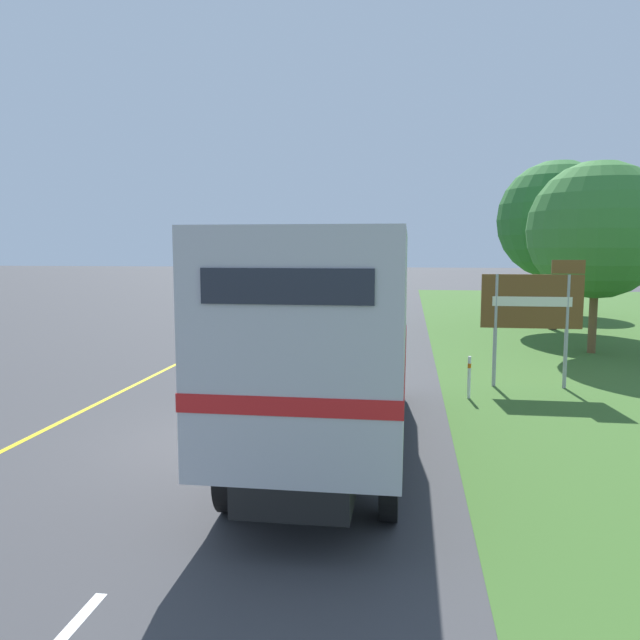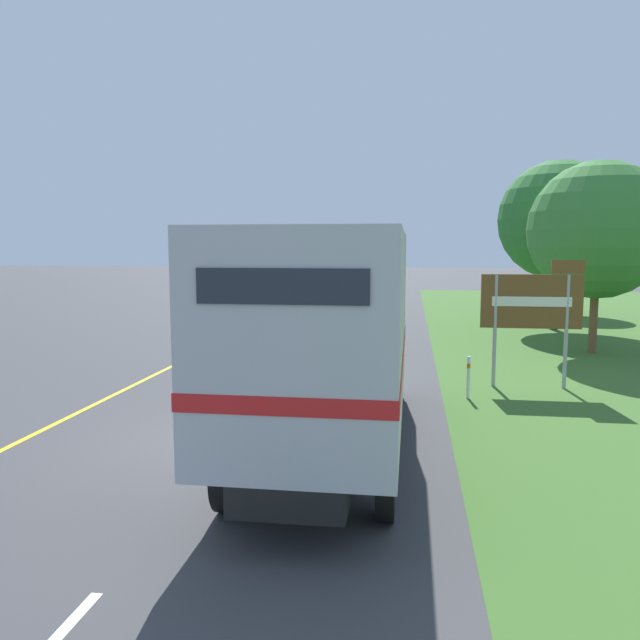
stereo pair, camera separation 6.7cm
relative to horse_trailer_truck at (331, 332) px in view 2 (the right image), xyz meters
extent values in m
plane|color=#3D3D3F|center=(-1.70, 0.29, -1.99)|extent=(200.00, 200.00, 0.00)
cube|color=yellow|center=(-5.40, 12.95, -1.98)|extent=(0.12, 55.60, 0.01)
cube|color=white|center=(-1.70, 0.77, -1.98)|extent=(0.12, 2.60, 0.01)
cube|color=white|center=(-1.70, 7.37, -1.98)|extent=(0.12, 2.60, 0.01)
cube|color=white|center=(-1.70, 13.97, -1.98)|extent=(0.12, 2.60, 0.01)
cube|color=white|center=(-1.70, 20.57, -1.98)|extent=(0.12, 2.60, 0.01)
cube|color=white|center=(-1.70, 27.17, -1.98)|extent=(0.12, 2.60, 0.01)
cylinder|color=black|center=(-1.00, 3.72, -1.49)|extent=(0.22, 1.00, 1.00)
cylinder|color=black|center=(1.00, 3.72, -1.49)|extent=(0.22, 1.00, 1.00)
cylinder|color=black|center=(-1.00, -2.45, -1.49)|extent=(0.22, 1.00, 1.00)
cylinder|color=black|center=(1.00, -2.45, -1.49)|extent=(0.22, 1.00, 1.00)
cube|color=black|center=(0.00, 0.29, -1.31)|extent=(1.28, 8.23, 0.36)
cube|color=#B7B7BC|center=(0.00, -0.76, 0.22)|extent=(2.32, 6.13, 2.70)
cube|color=red|center=(0.00, -0.76, -0.25)|extent=(2.34, 6.15, 0.20)
cube|color=#232833|center=(0.00, -3.84, 0.96)|extent=(1.74, 0.03, 0.36)
cube|color=#B7B7BC|center=(0.00, 3.35, -0.18)|extent=(2.23, 2.10, 1.90)
cube|color=#283342|center=(0.00, 4.41, 0.06)|extent=(1.98, 0.03, 0.85)
cylinder|color=black|center=(-4.24, 17.89, -1.66)|extent=(0.16, 0.66, 0.66)
cylinder|color=black|center=(-2.76, 17.89, -1.66)|extent=(0.16, 0.66, 0.66)
cylinder|color=black|center=(-4.24, 15.15, -1.66)|extent=(0.16, 0.66, 0.66)
cylinder|color=black|center=(-2.76, 15.15, -1.66)|extent=(0.16, 0.66, 0.66)
cube|color=white|center=(-3.50, 16.52, -1.24)|extent=(1.80, 4.41, 0.84)
cube|color=#282D38|center=(-3.50, 16.34, -0.47)|extent=(1.55, 2.42, 0.71)
cube|color=red|center=(-4.13, 14.31, -1.09)|extent=(0.20, 0.03, 0.14)
cube|color=red|center=(-2.87, 14.31, -1.09)|extent=(0.20, 0.03, 0.14)
cylinder|color=#9E9EA3|center=(3.28, 5.42, -0.63)|extent=(0.09, 0.09, 2.72)
cylinder|color=#9E9EA3|center=(4.92, 5.42, -0.63)|extent=(0.09, 0.09, 2.72)
cube|color=brown|center=(4.10, 5.42, 0.09)|extent=(2.34, 0.06, 1.28)
cube|color=brown|center=(4.89, 5.42, 0.91)|extent=(0.75, 0.06, 0.32)
cube|color=silver|center=(4.10, 5.39, 0.09)|extent=(1.83, 0.02, 0.23)
cylinder|color=brown|center=(7.02, 10.84, -0.90)|extent=(0.25, 0.25, 2.17)
sphere|color=#387A33|center=(7.02, 10.84, 1.91)|extent=(4.30, 4.30, 4.30)
cylinder|color=#4C3823|center=(7.09, 16.64, -0.71)|extent=(0.32, 0.32, 2.56)
sphere|color=#2D702D|center=(7.09, 16.64, 2.47)|extent=(4.76, 4.76, 4.76)
cylinder|color=brown|center=(8.90, 23.07, -1.01)|extent=(0.39, 0.39, 1.96)
sphere|color=#236023|center=(8.90, 23.07, 1.45)|extent=(3.69, 3.69, 3.69)
cylinder|color=white|center=(2.56, 4.06, -1.51)|extent=(0.07, 0.07, 0.95)
cylinder|color=orange|center=(2.56, 4.06, -1.25)|extent=(0.08, 0.08, 0.10)
camera|label=1|loc=(1.19, -9.86, 1.34)|focal=35.00mm
camera|label=2|loc=(1.26, -9.85, 1.34)|focal=35.00mm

